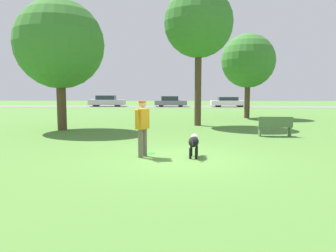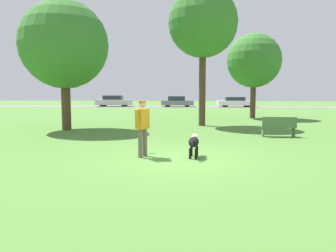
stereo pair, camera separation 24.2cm
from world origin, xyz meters
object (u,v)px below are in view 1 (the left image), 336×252
person (142,124)px  park_bench (275,126)px  parked_car_white (229,102)px  dog (194,142)px  parked_car_silver (107,101)px  parked_car_grey (171,102)px  tree_near_left (60,45)px  tree_mid_center (199,23)px  tree_far_right (248,61)px  frisbee (151,153)px

person → park_bench: 6.82m
parked_car_white → dog: bearing=-101.9°
parked_car_silver → parked_car_grey: (8.22, -0.27, -0.04)m
park_bench → parked_car_white: bearing=-92.7°
dog → tree_near_left: (-6.27, 6.44, 3.69)m
tree_mid_center → parked_car_silver: tree_mid_center is taller
person → tree_far_right: bearing=6.9°
dog → parked_car_grey: size_ratio=0.26×
person → frisbee: person is taller
dog → tree_mid_center: 10.32m
tree_far_right → parked_car_silver: tree_far_right is taller
tree_far_right → frisbee: bearing=-111.6°
person → tree_mid_center: tree_mid_center is taller
person → park_bench: (5.00, 4.61, -0.50)m
tree_mid_center → dog: bearing=-93.0°
tree_near_left → park_bench: 10.63m
parked_car_grey → dog: bearing=-87.2°
dog → parked_car_silver: bearing=22.3°
frisbee → person: bearing=-107.8°
tree_near_left → parked_car_white: (11.54, 25.62, -3.50)m
dog → frisbee: 1.45m
tree_far_right → parked_car_white: tree_far_right is taller
tree_mid_center → parked_car_white: bearing=78.3°
parked_car_grey → park_bench: bearing=-79.4°
frisbee → tree_near_left: (-4.97, 5.93, 4.12)m
person → tree_mid_center: size_ratio=0.22×
tree_mid_center → parked_car_grey: bearing=96.1°
tree_mid_center → tree_far_right: bearing=55.6°
person → dog: 1.56m
parked_car_grey → tree_far_right: bearing=-71.4°
frisbee → park_bench: size_ratio=0.18×
dog → tree_mid_center: (0.47, 8.95, 5.12)m
parked_car_silver → parked_car_grey: size_ratio=1.15×
frisbee → parked_car_white: parked_car_white is taller
tree_far_right → parked_car_silver: size_ratio=1.29×
dog → frisbee: dog is taller
parked_car_silver → parked_car_grey: bearing=-3.9°
parked_car_silver → park_bench: 31.00m
park_bench → tree_near_left: bearing=-9.9°
dog → park_bench: (3.53, 4.57, 0.02)m
frisbee → tree_far_right: tree_far_right is taller
parked_car_silver → parked_car_white: size_ratio=1.01×
parked_car_grey → tree_mid_center: bearing=-84.6°
tree_far_right → tree_mid_center: 6.80m
park_bench → parked_car_silver: bearing=-62.8°
parked_car_grey → tree_near_left: bearing=-100.2°
dog → frisbee: size_ratio=4.01×
parked_car_grey → park_bench: (5.52, -27.52, -0.20)m
tree_near_left → parked_car_silver: 26.45m
tree_near_left → frisbee: bearing=-50.1°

